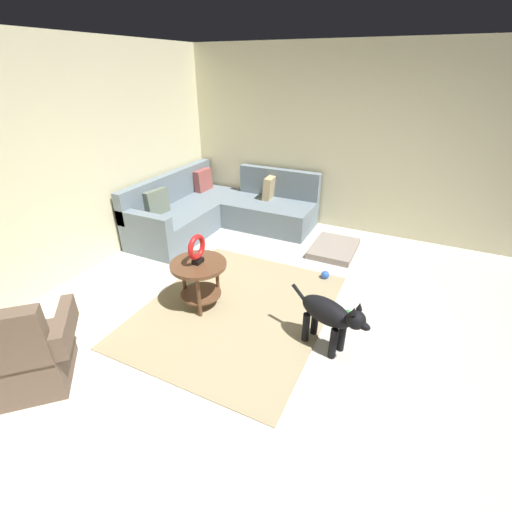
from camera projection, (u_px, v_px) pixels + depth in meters
name	position (u px, v px, depth m)	size (l,w,h in m)	color
ground_plane	(290.00, 340.00, 3.50)	(6.00, 6.00, 0.10)	beige
wall_back	(53.00, 168.00, 3.94)	(6.00, 0.12, 2.70)	beige
wall_right	(365.00, 144.00, 5.15)	(0.12, 6.00, 2.70)	beige
area_rug	(236.00, 309.00, 3.86)	(2.30, 1.90, 0.01)	tan
sectional_couch	(219.00, 211.00, 5.68)	(2.20, 2.25, 0.88)	slate
armchair	(22.00, 356.00, 2.80)	(0.98, 0.99, 0.88)	brown
side_table	(199.00, 273.00, 3.74)	(0.60, 0.60, 0.54)	brown
torus_sculpture	(197.00, 249.00, 3.60)	(0.28, 0.08, 0.33)	black
dog_bed_mat	(334.00, 248.00, 5.05)	(0.80, 0.60, 0.09)	gray
dog	(330.00, 316.00, 3.17)	(0.38, 0.81, 0.63)	black
dog_toy_ball	(325.00, 275.00, 4.40)	(0.10, 0.10, 0.10)	blue
dog_toy_rope	(349.00, 315.00, 3.73)	(0.05, 0.05, 0.14)	green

